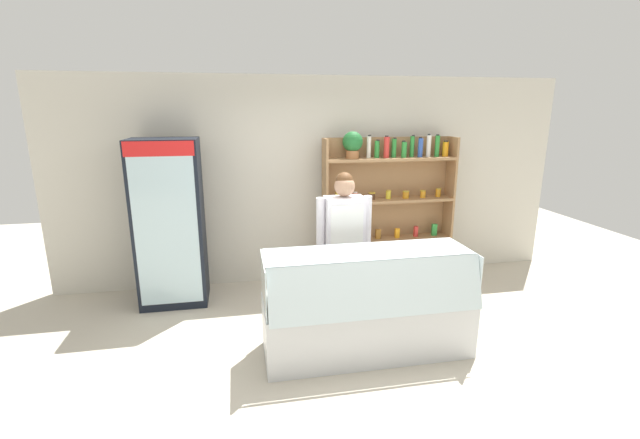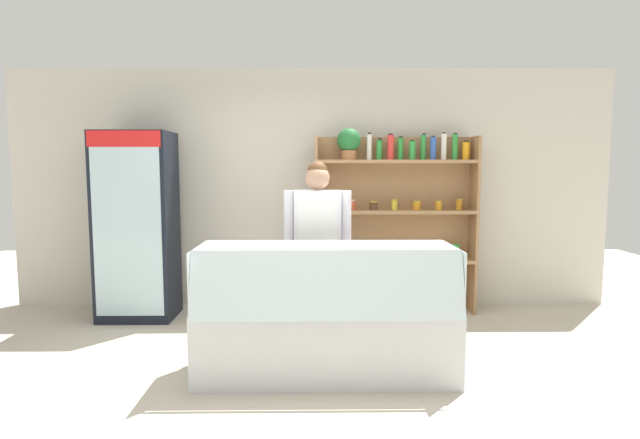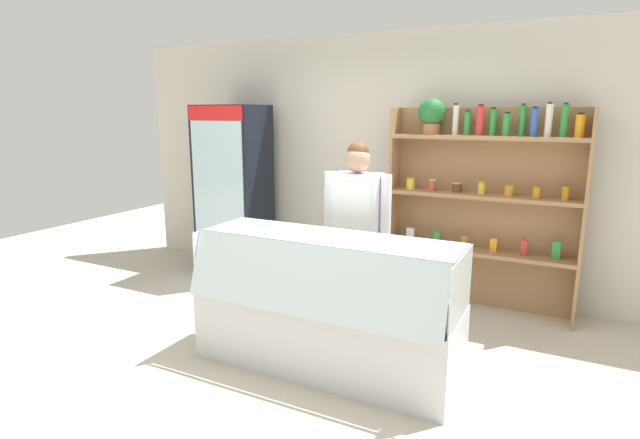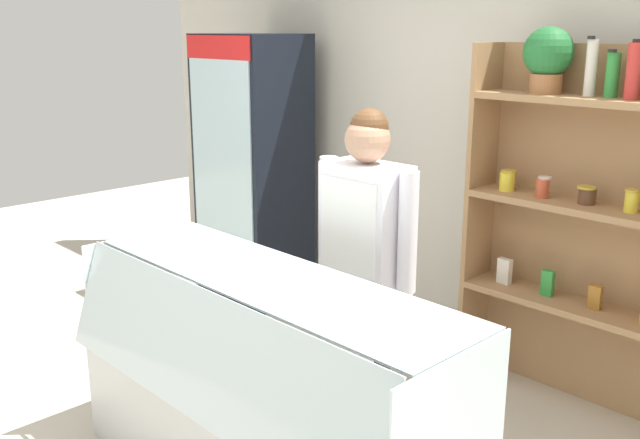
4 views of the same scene
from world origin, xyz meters
name	(u,v)px [view 1 (image 1 of 4)]	position (x,y,z in m)	size (l,w,h in m)	color
ground_plane	(358,356)	(0.00, 0.00, 0.00)	(12.00, 12.00, 0.00)	beige
back_wall	(317,181)	(0.00, 2.11, 1.35)	(6.80, 0.10, 2.70)	beige
drinks_fridge	(170,224)	(-1.85, 1.60, 0.98)	(0.76, 0.57, 1.97)	black
shelving_unit	(385,197)	(0.86, 1.81, 1.15)	(1.75, 0.29, 2.01)	#9E754C
deli_display_case	(366,321)	(0.10, 0.09, 0.31)	(1.95, 0.73, 1.01)	silver
shop_clerk	(344,235)	(0.05, 0.78, 0.97)	(0.60, 0.25, 1.65)	#2D2D38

